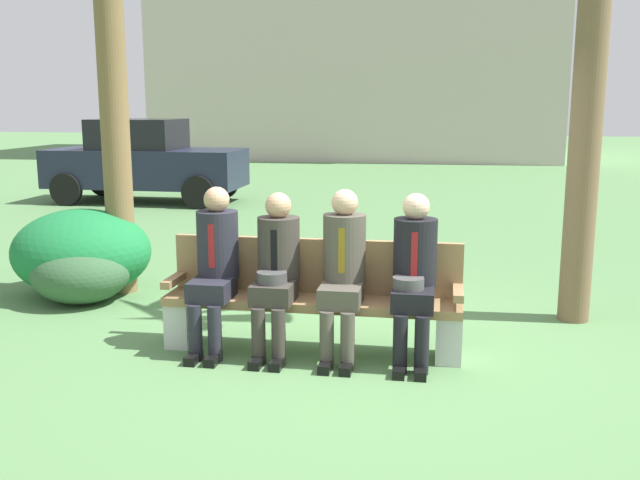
% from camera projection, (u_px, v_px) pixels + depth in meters
% --- Properties ---
extents(ground_plane, '(80.00, 80.00, 0.00)m').
position_uv_depth(ground_plane, '(350.00, 346.00, 5.95)').
color(ground_plane, '#527D4A').
extents(park_bench, '(2.40, 0.44, 0.90)m').
position_uv_depth(park_bench, '(313.00, 297.00, 5.81)').
color(park_bench, '#99754C').
rests_on(park_bench, ground).
extents(seated_man_leftmost, '(0.34, 0.72, 1.33)m').
position_uv_depth(seated_man_leftmost, '(215.00, 260.00, 5.76)').
color(seated_man_leftmost, '#23232D').
rests_on(seated_man_leftmost, ground).
extents(seated_man_centerleft, '(0.34, 0.72, 1.30)m').
position_uv_depth(seated_man_centerleft, '(276.00, 266.00, 5.67)').
color(seated_man_centerleft, '#38332D').
rests_on(seated_man_centerleft, ground).
extents(seated_man_centerright, '(0.34, 0.72, 1.34)m').
position_uv_depth(seated_man_centerright, '(343.00, 265.00, 5.58)').
color(seated_man_centerright, '#4C473D').
rests_on(seated_man_centerright, ground).
extents(seated_man_rightmost, '(0.34, 0.72, 1.32)m').
position_uv_depth(seated_man_rightmost, '(414.00, 270.00, 5.48)').
color(seated_man_rightmost, black).
rests_on(seated_man_rightmost, ground).
extents(shrub_near_bench, '(0.88, 0.81, 0.55)m').
position_uv_depth(shrub_near_bench, '(86.00, 270.00, 7.44)').
color(shrub_near_bench, '#1B7325').
rests_on(shrub_near_bench, ground).
extents(shrub_mid_lawn, '(1.45, 1.33, 0.91)m').
position_uv_depth(shrub_mid_lawn, '(82.00, 252.00, 7.48)').
color(shrub_mid_lawn, '#1A7037').
rests_on(shrub_mid_lawn, ground).
extents(shrub_far_lawn, '(1.00, 0.92, 0.63)m').
position_uv_depth(shrub_far_lawn, '(80.00, 272.00, 7.19)').
color(shrub_far_lawn, '#335936').
rests_on(shrub_far_lawn, ground).
extents(parked_car_near, '(3.90, 1.71, 1.68)m').
position_uv_depth(parked_car_near, '(145.00, 161.00, 14.42)').
color(parked_car_near, '#1E2338').
rests_on(parked_car_near, ground).
extents(building_backdrop, '(14.89, 9.19, 11.18)m').
position_uv_depth(building_backdrop, '(363.00, 7.00, 27.17)').
color(building_backdrop, '#C1B2AA').
rests_on(building_backdrop, ground).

